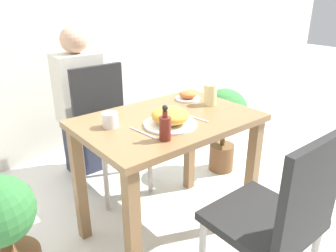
# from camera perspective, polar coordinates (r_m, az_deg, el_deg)

# --- Properties ---
(ground_plane) EXTENTS (16.00, 16.00, 0.00)m
(ground_plane) POSITION_cam_1_polar(r_m,az_deg,el_deg) (2.17, 0.00, -17.48)
(ground_plane) COLOR silver
(wall_back) EXTENTS (8.00, 0.05, 2.60)m
(wall_back) POSITION_cam_1_polar(r_m,az_deg,el_deg) (2.93, -19.26, 19.45)
(wall_back) COLOR beige
(wall_back) RESTS_ON ground_plane
(dining_table) EXTENTS (0.96, 0.66, 0.76)m
(dining_table) POSITION_cam_1_polar(r_m,az_deg,el_deg) (1.84, 0.00, -2.50)
(dining_table) COLOR olive
(dining_table) RESTS_ON ground_plane
(chair_near) EXTENTS (0.42, 0.42, 0.91)m
(chair_near) POSITION_cam_1_polar(r_m,az_deg,el_deg) (1.50, 18.75, -14.67)
(chair_near) COLOR black
(chair_near) RESTS_ON ground_plane
(chair_far) EXTENTS (0.42, 0.42, 0.91)m
(chair_far) POSITION_cam_1_polar(r_m,az_deg,el_deg) (2.39, -10.50, 0.62)
(chair_far) COLOR black
(chair_far) RESTS_ON ground_plane
(food_plate) EXTENTS (0.28, 0.28, 0.09)m
(food_plate) POSITION_cam_1_polar(r_m,az_deg,el_deg) (1.67, 0.39, 1.48)
(food_plate) COLOR white
(food_plate) RESTS_ON dining_table
(side_plate) EXTENTS (0.15, 0.15, 0.06)m
(side_plate) POSITION_cam_1_polar(r_m,az_deg,el_deg) (2.08, 3.45, 5.24)
(side_plate) COLOR white
(side_plate) RESTS_ON dining_table
(drink_cup) EXTENTS (0.08, 0.08, 0.08)m
(drink_cup) POSITION_cam_1_polar(r_m,az_deg,el_deg) (1.67, -10.04, 1.03)
(drink_cup) COLOR white
(drink_cup) RESTS_ON dining_table
(juice_glass) EXTENTS (0.08, 0.08, 0.13)m
(juice_glass) POSITION_cam_1_polar(r_m,az_deg,el_deg) (1.99, 7.34, 5.44)
(juice_glass) COLOR beige
(juice_glass) RESTS_ON dining_table
(sauce_bottle) EXTENTS (0.05, 0.05, 0.17)m
(sauce_bottle) POSITION_cam_1_polar(r_m,az_deg,el_deg) (1.49, -0.51, -0.16)
(sauce_bottle) COLOR maroon
(sauce_bottle) RESTS_ON dining_table
(fork_utensil) EXTENTS (0.03, 0.20, 0.00)m
(fork_utensil) POSITION_cam_1_polar(r_m,az_deg,el_deg) (1.59, -4.29, -1.25)
(fork_utensil) COLOR silver
(fork_utensil) RESTS_ON dining_table
(spoon_utensil) EXTENTS (0.04, 0.19, 0.00)m
(spoon_utensil) POSITION_cam_1_polar(r_m,az_deg,el_deg) (1.79, 4.55, 1.50)
(spoon_utensil) COLOR silver
(spoon_utensil) RESTS_ON dining_table
(potted_plant_left) EXTENTS (0.31, 0.31, 0.69)m
(potted_plant_left) POSITION_cam_1_polar(r_m,az_deg,el_deg) (1.69, -26.41, -17.69)
(potted_plant_left) COLOR brown
(potted_plant_left) RESTS_ON ground_plane
(potted_plant_right) EXTENTS (0.36, 0.36, 0.70)m
(potted_plant_right) POSITION_cam_1_polar(r_m,az_deg,el_deg) (2.64, 9.73, 1.18)
(potted_plant_right) COLOR brown
(potted_plant_right) RESTS_ON ground_plane
(person_figure) EXTENTS (0.34, 0.22, 1.17)m
(person_figure) POSITION_cam_1_polar(r_m,az_deg,el_deg) (2.65, -14.99, 3.76)
(person_figure) COLOR #2D3347
(person_figure) RESTS_ON ground_plane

